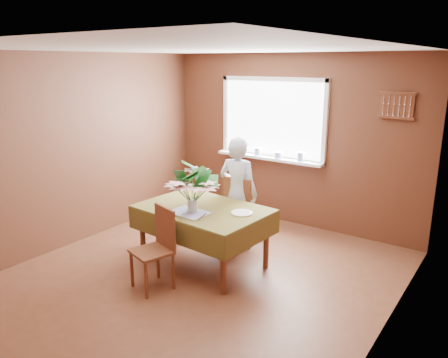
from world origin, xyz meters
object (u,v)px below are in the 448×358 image
Objects in this scene: chair_near at (158,244)px; seated_woman at (238,193)px; chair_far at (241,208)px; dining_table at (203,215)px; flower_bouquet at (192,184)px.

chair_near is 1.40m from seated_woman.
chair_far reaches higher than chair_near.
seated_woman is at bearing 101.72° from chair_near.
flower_bouquet reaches higher than dining_table.
chair_near is at bearing 84.05° from chair_far.
chair_near reaches higher than dining_table.
dining_table is 0.71m from chair_near.
seated_woman reaches higher than dining_table.
flower_bouquet is at bearing 82.11° from seated_woman.
seated_woman is 0.92m from flower_bouquet.
chair_near is at bearing 80.84° from seated_woman.
seated_woman reaches higher than chair_near.
chair_near is at bearing -92.17° from dining_table.
chair_far is at bearing -93.74° from seated_woman.
chair_far is 1.60× the size of flower_bouquet.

